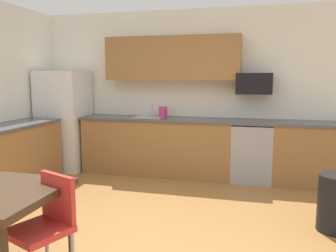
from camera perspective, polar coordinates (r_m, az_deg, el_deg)
name	(u,v)px	position (r m, az deg, el deg)	size (l,w,h in m)	color
ground_plane	(143,239)	(3.60, -4.19, -18.26)	(12.00, 12.00, 0.00)	#9E6B38
wall_back	(192,92)	(5.80, 4.10, 5.67)	(5.80, 0.10, 2.70)	white
cabinet_run_back	(157,147)	(5.69, -1.83, -3.50)	(2.46, 0.60, 0.90)	olive
cabinet_run_back_right	(310,155)	(5.53, 22.60, -4.48)	(1.09, 0.60, 0.90)	olive
cabinet_run_left	(2,162)	(5.23, -25.94, -5.38)	(0.60, 2.00, 0.90)	olive
countertop_back	(188,120)	(5.49, 3.39, 1.03)	(4.80, 0.64, 0.04)	#4C4C51
countertop_left	(0,128)	(5.14, -26.27, -0.28)	(0.64, 2.00, 0.04)	#4C4C51
upper_cabinets_back	(172,58)	(5.65, 0.69, 11.20)	(2.20, 0.34, 0.70)	olive
refrigerator	(65,120)	(6.22, -16.87, 0.90)	(0.76, 0.70, 1.70)	white
oven_range	(252,152)	(5.47, 13.77, -4.16)	(0.60, 0.60, 0.91)	#999BA0
microwave	(254,84)	(5.45, 14.15, 6.87)	(0.54, 0.36, 0.32)	black
sink_basin	(149,121)	(5.66, -3.11, 0.84)	(0.48, 0.40, 0.14)	#A5A8AD
sink_faucet	(153,110)	(5.81, -2.58, 2.62)	(0.02, 0.02, 0.24)	#B2B5BA
chair_near_table	(47,221)	(2.88, -19.57, -14.68)	(0.52, 0.52, 0.85)	red
trash_bin	(336,203)	(4.04, 26.19, -11.48)	(0.36, 0.36, 0.60)	black
kettle	(163,113)	(5.63, -0.84, 2.24)	(0.14, 0.14, 0.20)	#CC3372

